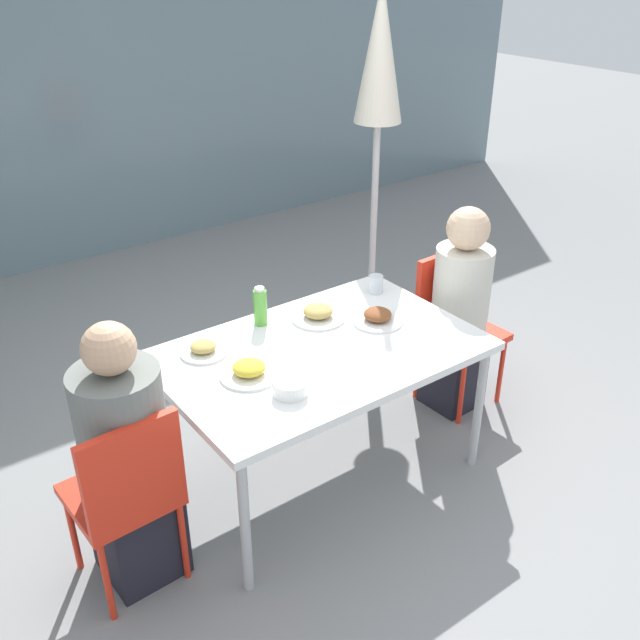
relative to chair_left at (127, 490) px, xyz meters
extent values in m
plane|color=gray|center=(1.04, 0.13, -0.52)|extent=(24.00, 24.00, 0.00)
cube|color=slate|center=(1.04, 3.62, 0.98)|extent=(10.00, 0.20, 3.00)
cube|color=white|center=(1.04, 0.13, 0.20)|extent=(1.48, 0.95, 0.04)
cylinder|color=#B7B7B7|center=(0.36, -0.29, -0.17)|extent=(0.04, 0.04, 0.70)
cylinder|color=#B7B7B7|center=(1.72, -0.29, -0.17)|extent=(0.04, 0.04, 0.70)
cylinder|color=#B7B7B7|center=(0.36, 0.54, -0.17)|extent=(0.04, 0.04, 0.70)
cylinder|color=#B7B7B7|center=(1.72, 0.54, -0.17)|extent=(0.04, 0.04, 0.70)
cube|color=red|center=(0.00, 0.08, -0.08)|extent=(0.42, 0.42, 0.04)
cube|color=red|center=(0.00, -0.10, 0.15)|extent=(0.40, 0.05, 0.42)
cylinder|color=red|center=(-0.18, 0.24, -0.31)|extent=(0.03, 0.03, 0.42)
cylinder|color=red|center=(0.16, 0.26, -0.31)|extent=(0.03, 0.03, 0.42)
cylinder|color=red|center=(-0.17, -0.10, -0.31)|extent=(0.03, 0.03, 0.42)
cylinder|color=red|center=(0.17, -0.08, -0.31)|extent=(0.03, 0.03, 0.42)
cube|color=black|center=(0.05, 0.08, -0.29)|extent=(0.33, 0.33, 0.46)
cylinder|color=slate|center=(0.05, 0.08, 0.21)|extent=(0.35, 0.35, 0.55)
sphere|color=tan|center=(0.05, 0.08, 0.59)|extent=(0.20, 0.20, 0.20)
cube|color=red|center=(2.08, 0.17, -0.08)|extent=(0.42, 0.42, 0.04)
cube|color=red|center=(2.07, 0.36, 0.15)|extent=(0.40, 0.05, 0.42)
cylinder|color=red|center=(2.25, 0.01, -0.31)|extent=(0.03, 0.03, 0.42)
cylinder|color=red|center=(1.91, 0.00, -0.31)|extent=(0.03, 0.03, 0.42)
cylinder|color=red|center=(2.24, 0.35, -0.31)|extent=(0.03, 0.03, 0.42)
cylinder|color=red|center=(1.90, 0.34, -0.31)|extent=(0.03, 0.03, 0.42)
cube|color=black|center=(2.03, 0.17, -0.29)|extent=(0.29, 0.29, 0.46)
cylinder|color=beige|center=(2.03, 0.17, 0.20)|extent=(0.31, 0.31, 0.52)
sphere|color=beige|center=(2.03, 0.17, 0.57)|extent=(0.23, 0.23, 0.23)
cylinder|color=#333333|center=(2.21, 1.13, -0.50)|extent=(0.36, 0.36, 0.05)
cylinder|color=#BCBCBC|center=(2.21, 1.13, 0.61)|extent=(0.04, 0.04, 2.25)
cone|color=beige|center=(2.21, 1.13, 1.33)|extent=(0.29, 0.29, 0.81)
cylinder|color=white|center=(1.20, 0.37, 0.23)|extent=(0.27, 0.27, 0.01)
ellipsoid|color=tan|center=(1.20, 0.37, 0.26)|extent=(0.15, 0.15, 0.06)
cylinder|color=white|center=(0.65, 0.12, 0.23)|extent=(0.26, 0.26, 0.01)
ellipsoid|color=gold|center=(0.65, 0.12, 0.26)|extent=(0.14, 0.14, 0.06)
cylinder|color=white|center=(1.42, 0.16, 0.23)|extent=(0.25, 0.25, 0.01)
ellipsoid|color=brown|center=(1.42, 0.16, 0.26)|extent=(0.14, 0.14, 0.06)
cylinder|color=white|center=(0.58, 0.41, 0.23)|extent=(0.22, 0.22, 0.01)
ellipsoid|color=tan|center=(0.58, 0.41, 0.26)|extent=(0.12, 0.12, 0.05)
cylinder|color=#51A338|center=(0.94, 0.49, 0.31)|extent=(0.07, 0.07, 0.18)
cylinder|color=white|center=(0.94, 0.49, 0.41)|extent=(0.05, 0.05, 0.02)
cylinder|color=silver|center=(1.63, 0.42, 0.27)|extent=(0.08, 0.08, 0.10)
cylinder|color=white|center=(0.72, -0.10, 0.25)|extent=(0.15, 0.15, 0.06)
camera|label=1|loc=(-0.65, -2.17, 1.92)|focal=40.00mm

